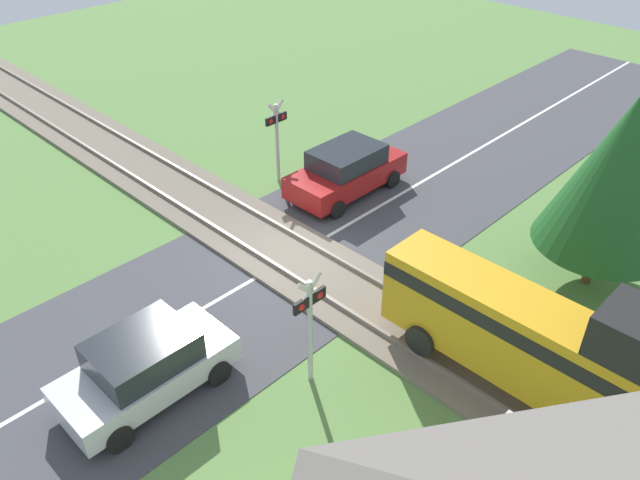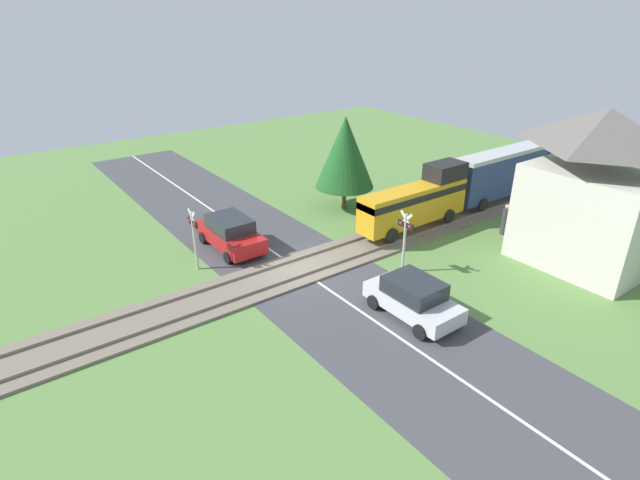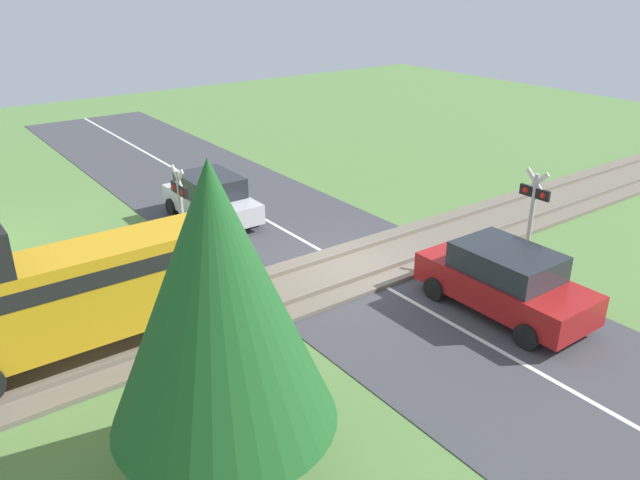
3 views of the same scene
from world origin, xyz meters
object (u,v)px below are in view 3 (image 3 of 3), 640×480
at_px(car_far_side, 211,198).
at_px(crossing_signal_east_approach, 181,204).
at_px(crossing_signal_west_approach, 533,208).
at_px(car_near_crossing, 505,280).

distance_m(car_far_side, crossing_signal_east_approach, 3.75).
bearing_deg(crossing_signal_west_approach, car_near_crossing, 114.51).
xyz_separation_m(car_far_side, crossing_signal_east_approach, (-2.79, 2.26, 1.08)).
relative_size(car_near_crossing, crossing_signal_west_approach, 1.46).
height_order(car_far_side, crossing_signal_west_approach, crossing_signal_west_approach).
bearing_deg(car_far_side, car_near_crossing, -163.29).
bearing_deg(crossing_signal_west_approach, car_far_side, 30.99).
xyz_separation_m(crossing_signal_west_approach, crossing_signal_east_approach, (5.77, 7.41, 0.00)).
height_order(car_far_side, crossing_signal_east_approach, crossing_signal_east_approach).
height_order(car_near_crossing, crossing_signal_east_approach, crossing_signal_east_approach).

